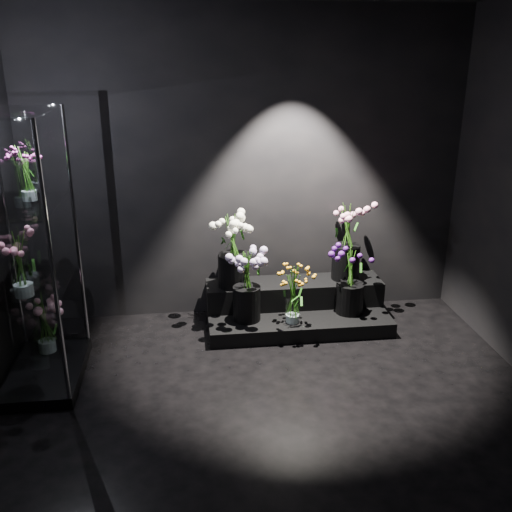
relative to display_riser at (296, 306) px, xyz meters
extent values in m
plane|color=black|center=(-0.41, -1.67, -0.15)|extent=(4.00, 4.00, 0.00)
plane|color=black|center=(-0.41, 0.33, 1.25)|extent=(4.00, 0.00, 4.00)
plane|color=black|center=(-0.41, -3.67, 1.25)|extent=(4.00, 0.00, 4.00)
cube|color=black|center=(0.00, -0.08, -0.08)|extent=(1.65, 0.73, 0.14)
cube|color=black|center=(0.00, 0.10, 0.10)|extent=(1.65, 0.37, 0.23)
cube|color=black|center=(-2.12, -0.73, -0.11)|extent=(0.56, 0.93, 0.09)
cube|color=white|center=(-2.12, -0.73, 0.64)|extent=(0.50, 0.87, 0.01)
cube|color=white|center=(-2.12, -0.73, 1.24)|extent=(0.50, 0.87, 0.01)
cylinder|color=white|center=(-0.09, -0.29, 0.09)|extent=(0.13, 0.13, 0.21)
cylinder|color=black|center=(-0.48, -0.18, 0.14)|extent=(0.25, 0.25, 0.32)
cylinder|color=black|center=(0.47, -0.15, 0.13)|extent=(0.25, 0.25, 0.28)
cylinder|color=black|center=(-0.58, 0.06, 0.37)|extent=(0.28, 0.28, 0.31)
cylinder|color=black|center=(0.49, 0.11, 0.38)|extent=(0.26, 0.26, 0.33)
cylinder|color=white|center=(-2.12, -0.95, 0.77)|extent=(0.14, 0.14, 0.26)
cylinder|color=white|center=(-2.09, -0.62, 1.35)|extent=(0.11, 0.11, 0.21)
cylinder|color=white|center=(-2.15, -0.47, 0.08)|extent=(0.15, 0.15, 0.28)
camera|label=1|loc=(-0.97, -4.77, 2.27)|focal=40.00mm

